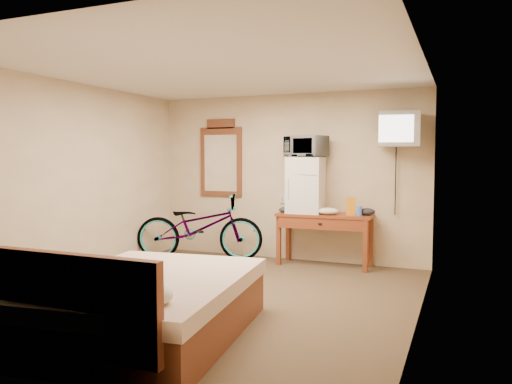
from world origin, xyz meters
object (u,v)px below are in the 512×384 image
desk (324,222)px  mini_fridge (306,185)px  bed (144,305)px  blue_cup (359,211)px  bicycle (199,227)px  wall_mirror (221,159)px  microwave (306,147)px  crt_television (398,129)px

desk → mini_fridge: size_ratio=1.69×
desk → bed: bed is taller
mini_fridge → bed: mini_fridge is taller
mini_fridge → blue_cup: bearing=-5.7°
blue_cup → bicycle: bearing=-173.8°
mini_fridge → wall_mirror: wall_mirror is taller
desk → blue_cup: (0.51, -0.04, 0.19)m
desk → bed: 3.46m
desk → blue_cup: blue_cup is taller
desk → mini_fridge: bearing=172.5°
wall_mirror → bicycle: (-0.08, -0.57, -1.02)m
mini_fridge → microwave: 0.55m
wall_mirror → microwave: bearing=-9.0°
microwave → mini_fridge: bearing=-107.6°
wall_mirror → bicycle: 1.18m
crt_television → bicycle: 3.20m
bicycle → blue_cup: bearing=-102.7°
microwave → wall_mirror: size_ratio=0.45×
microwave → wall_mirror: (-1.48, 0.23, -0.18)m
crt_television → wall_mirror: wall_mirror is taller
microwave → bed: size_ratio=0.25×
wall_mirror → bed: size_ratio=0.55×
blue_cup → crt_television: 1.21m
mini_fridge → wall_mirror: 1.55m
crt_television → blue_cup: bearing=-172.8°
microwave → blue_cup: microwave is taller
bicycle → microwave: bearing=-96.8°
mini_fridge → microwave: microwave is taller
blue_cup → crt_television: size_ratio=0.21×
desk → bicycle: bearing=-170.9°
crt_television → desk: bearing=-178.8°
desk → crt_television: crt_television is taller
mini_fridge → bicycle: mini_fridge is taller
desk → bicycle: bicycle is taller
desk → bed: bearing=-101.4°
bicycle → bed: size_ratio=0.85×
mini_fridge → crt_television: bearing=-0.8°
blue_cup → bed: 3.57m
desk → blue_cup: bearing=-4.7°
wall_mirror → blue_cup: bearing=-7.9°
blue_cup → desk: bearing=175.3°
desk → bicycle: size_ratio=0.71×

